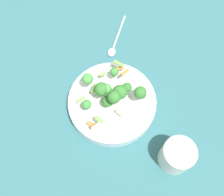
# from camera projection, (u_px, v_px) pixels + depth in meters

# --- Properties ---
(ground_plane) EXTENTS (3.00, 3.00, 0.00)m
(ground_plane) POSITION_uv_depth(u_px,v_px,m) (112.00, 105.00, 0.83)
(ground_plane) COLOR #2D6066
(bowl) EXTENTS (0.27, 0.27, 0.04)m
(bowl) POSITION_uv_depth(u_px,v_px,m) (112.00, 102.00, 0.81)
(bowl) COLOR silver
(bowl) RESTS_ON ground_plane
(pasta_salad) EXTENTS (0.23, 0.18, 0.08)m
(pasta_salad) POSITION_uv_depth(u_px,v_px,m) (113.00, 92.00, 0.75)
(pasta_salad) COLOR #8CB766
(pasta_salad) RESTS_ON bowl
(cup) EXTENTS (0.09, 0.09, 0.10)m
(cup) POSITION_uv_depth(u_px,v_px,m) (177.00, 155.00, 0.71)
(cup) COLOR silver
(cup) RESTS_ON ground_plane
(spoon) EXTENTS (0.18, 0.08, 0.01)m
(spoon) POSITION_uv_depth(u_px,v_px,m) (115.00, 43.00, 0.92)
(spoon) COLOR silver
(spoon) RESTS_ON ground_plane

